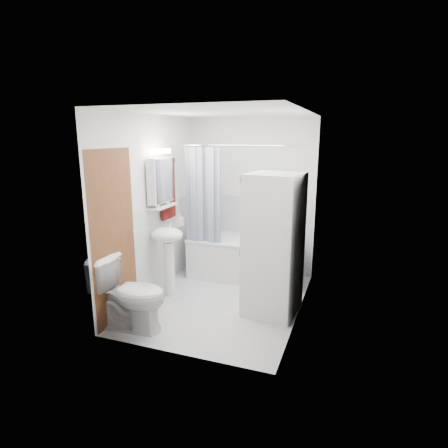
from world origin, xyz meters
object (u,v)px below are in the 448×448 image
(bathtub, at_px, (243,256))
(toilet, at_px, (131,294))
(washer_dryer, at_px, (273,245))
(sink, at_px, (168,245))

(bathtub, relative_size, toilet, 1.92)
(bathtub, xyz_separation_m, washer_dryer, (0.67, -0.99, 0.52))
(bathtub, height_order, sink, sink)
(sink, bearing_deg, toilet, -87.96)
(toilet, bearing_deg, washer_dryer, -60.28)
(sink, height_order, toilet, sink)
(sink, height_order, washer_dryer, washer_dryer)
(bathtub, height_order, washer_dryer, washer_dryer)
(washer_dryer, bearing_deg, toilet, -139.03)
(bathtub, relative_size, washer_dryer, 0.93)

